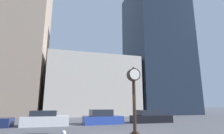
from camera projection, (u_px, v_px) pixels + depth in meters
building_tall_tower at (15, 24)px, 32.42m from camera, size 11.51×12.00×33.02m
building_storefront_row at (91, 87)px, 34.00m from camera, size 16.03×12.00×10.49m
building_glass_modern at (156, 50)px, 39.93m from camera, size 12.10×12.00×28.48m
street_clock at (134, 91)px, 11.48m from camera, size 0.84×0.64×4.38m
car_white at (46, 119)px, 15.89m from camera, size 4.13×1.96×1.36m
car_blue at (102, 118)px, 17.47m from camera, size 3.92×2.05×1.41m
car_black at (150, 117)px, 19.03m from camera, size 4.30×1.95×1.32m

